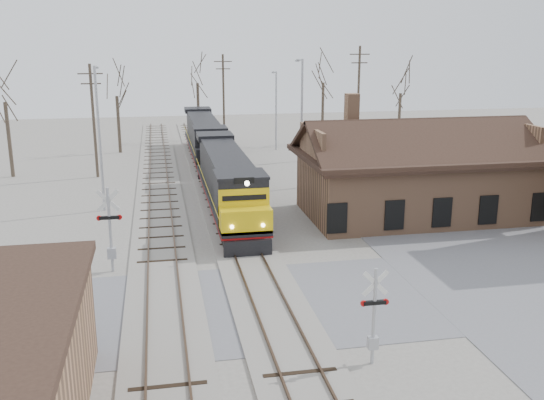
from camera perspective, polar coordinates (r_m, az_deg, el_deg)
The scene contains 20 objects.
ground at distance 26.99m, azimuth -0.34°, elevation -9.75°, with size 140.00×140.00×0.00m, color gray.
road at distance 26.98m, azimuth -0.34°, elevation -9.72°, with size 60.00×9.00×0.03m, color slate.
track_main at distance 40.94m, azimuth -4.17°, elevation -1.04°, with size 3.40×90.00×0.24m.
track_siding at distance 40.70m, azimuth -10.48°, elevation -1.35°, with size 3.40×90.00×0.24m.
depot at distance 40.67m, azimuth 13.31°, elevation 1.90°, with size 15.20×9.31×7.90m.
locomotive_lead at distance 40.09m, azimuth -4.17°, elevation 1.73°, with size 2.78×18.64×4.13m.
locomotive_trailing at distance 58.59m, azimuth -6.38°, elevation 5.83°, with size 2.78×18.64×3.91m.
crossbuck_near at distance 21.96m, azimuth 9.57°, elevation -11.00°, with size 1.03×0.27×3.63m.
crossbuck_far at distance 30.91m, azimuth -14.97°, elevation -3.04°, with size 1.23×0.32×4.32m.
streetlight_a at distance 41.80m, azimuth -15.95°, elevation 6.19°, with size 0.25×2.04×9.64m.
streetlight_b at distance 46.74m, azimuth 2.78°, elevation 7.75°, with size 0.25×2.04×9.88m.
streetlight_c at distance 63.71m, azimuth 0.36°, elevation 8.84°, with size 0.25×2.04×8.13m.
utility_pole_a at distance 52.58m, azimuth -16.45°, elevation 7.33°, with size 2.00×0.24×9.39m.
utility_pole_b at distance 69.39m, azimuth -4.58°, elevation 9.69°, with size 2.00×0.24×9.74m.
utility_pole_c at distance 60.45m, azimuth 8.11°, elevation 9.32°, with size 2.00×0.24×10.72m.
tree_a at distance 54.95m, azimuth -23.95°, elevation 9.49°, with size 4.20×4.20×10.28m.
tree_b at distance 63.78m, azimuth -14.45°, elevation 10.30°, with size 3.85×3.85×9.43m.
tree_c at distance 70.40m, azimuth -7.05°, elevation 11.74°, with size 4.35×4.35×10.65m.
tree_d at distance 68.59m, azimuth 4.87°, elevation 11.86°, with size 4.45×4.45×10.89m.
tree_e at distance 65.50m, azimuth 12.05°, elevation 10.63°, with size 3.91×3.91×9.58m.
Camera 1 is at (-4.46, -24.14, 11.21)m, focal length 40.00 mm.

